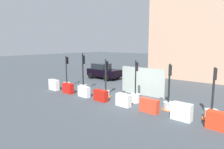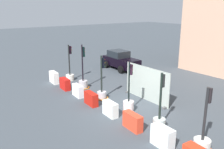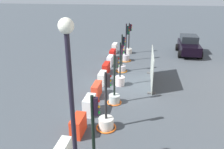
{
  "view_description": "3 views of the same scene",
  "coord_description": "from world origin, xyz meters",
  "px_view_note": "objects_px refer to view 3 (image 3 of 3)",
  "views": [
    {
      "loc": [
        7.36,
        -11.37,
        3.96
      ],
      "look_at": [
        -1.84,
        -0.2,
        1.73
      ],
      "focal_mm": 32.42,
      "sensor_mm": 36.0,
      "label": 1
    },
    {
      "loc": [
        9.84,
        -8.34,
        5.73
      ],
      "look_at": [
        -2.13,
        0.37,
        1.57
      ],
      "focal_mm": 38.87,
      "sensor_mm": 36.0,
      "label": 2
    },
    {
      "loc": [
        13.61,
        1.24,
        6.2
      ],
      "look_at": [
        1.99,
        -0.37,
        1.49
      ],
      "focal_mm": 36.45,
      "sensor_mm": 36.0,
      "label": 3
    }
  ],
  "objects_px": {
    "traffic_light_4": "(114,95)",
    "construction_barrier_0": "(115,48)",
    "traffic_light_0": "(129,47)",
    "construction_barrier_5": "(97,90)",
    "traffic_light_2": "(122,65)",
    "construction_barrier_7": "(78,125)",
    "construction_barrier_6": "(89,105)",
    "construction_barrier_4": "(102,78)",
    "traffic_light_1": "(126,55)",
    "car_black_sedan": "(189,45)",
    "construction_barrier_2": "(110,61)",
    "street_lamp_post": "(71,96)",
    "construction_barrier_1": "(113,54)",
    "traffic_light_3": "(120,78)",
    "construction_barrier_3": "(106,68)",
    "traffic_light_5": "(106,120)"
  },
  "relations": [
    {
      "from": "construction_barrier_7",
      "to": "construction_barrier_0",
      "type": "bearing_deg",
      "value": -179.87
    },
    {
      "from": "traffic_light_3",
      "to": "construction_barrier_7",
      "type": "relative_size",
      "value": 2.7
    },
    {
      "from": "construction_barrier_2",
      "to": "traffic_light_2",
      "type": "bearing_deg",
      "value": 40.8
    },
    {
      "from": "traffic_light_3",
      "to": "construction_barrier_1",
      "type": "xyz_separation_m",
      "value": [
        -5.59,
        -1.26,
        -0.13
      ]
    },
    {
      "from": "construction_barrier_4",
      "to": "construction_barrier_6",
      "type": "xyz_separation_m",
      "value": [
        3.74,
        0.02,
        0.06
      ]
    },
    {
      "from": "traffic_light_4",
      "to": "car_black_sedan",
      "type": "bearing_deg",
      "value": 151.29
    },
    {
      "from": "traffic_light_2",
      "to": "construction_barrier_6",
      "type": "distance_m",
      "value": 6.25
    },
    {
      "from": "traffic_light_0",
      "to": "construction_barrier_4",
      "type": "relative_size",
      "value": 2.8
    },
    {
      "from": "traffic_light_1",
      "to": "construction_barrier_3",
      "type": "distance_m",
      "value": 3.3
    },
    {
      "from": "construction_barrier_7",
      "to": "construction_barrier_3",
      "type": "bearing_deg",
      "value": 179.8
    },
    {
      "from": "traffic_light_0",
      "to": "traffic_light_3",
      "type": "xyz_separation_m",
      "value": [
        7.41,
        -0.05,
        -0.06
      ]
    },
    {
      "from": "traffic_light_4",
      "to": "car_black_sedan",
      "type": "height_order",
      "value": "traffic_light_4"
    },
    {
      "from": "construction_barrier_2",
      "to": "construction_barrier_1",
      "type": "bearing_deg",
      "value": -178.41
    },
    {
      "from": "traffic_light_4",
      "to": "traffic_light_3",
      "type": "bearing_deg",
      "value": 178.6
    },
    {
      "from": "construction_barrier_3",
      "to": "construction_barrier_7",
      "type": "bearing_deg",
      "value": -0.2
    },
    {
      "from": "traffic_light_1",
      "to": "construction_barrier_7",
      "type": "relative_size",
      "value": 3.01
    },
    {
      "from": "construction_barrier_4",
      "to": "traffic_light_4",
      "type": "bearing_deg",
      "value": 24.52
    },
    {
      "from": "traffic_light_4",
      "to": "construction_barrier_7",
      "type": "relative_size",
      "value": 2.64
    },
    {
      "from": "traffic_light_4",
      "to": "traffic_light_0",
      "type": "bearing_deg",
      "value": 179.39
    },
    {
      "from": "traffic_light_3",
      "to": "traffic_light_4",
      "type": "xyz_separation_m",
      "value": [
        2.39,
        -0.06,
        -0.05
      ]
    },
    {
      "from": "traffic_light_3",
      "to": "car_black_sedan",
      "type": "bearing_deg",
      "value": 144.79
    },
    {
      "from": "traffic_light_4",
      "to": "construction_barrier_1",
      "type": "bearing_deg",
      "value": -171.45
    },
    {
      "from": "traffic_light_0",
      "to": "car_black_sedan",
      "type": "height_order",
      "value": "traffic_light_0"
    },
    {
      "from": "traffic_light_4",
      "to": "construction_barrier_0",
      "type": "bearing_deg",
      "value": -172.79
    },
    {
      "from": "construction_barrier_5",
      "to": "street_lamp_post",
      "type": "height_order",
      "value": "street_lamp_post"
    },
    {
      "from": "traffic_light_5",
      "to": "construction_barrier_5",
      "type": "bearing_deg",
      "value": -160.81
    },
    {
      "from": "construction_barrier_1",
      "to": "construction_barrier_6",
      "type": "relative_size",
      "value": 1.0
    },
    {
      "from": "traffic_light_0",
      "to": "construction_barrier_5",
      "type": "height_order",
      "value": "traffic_light_0"
    },
    {
      "from": "construction_barrier_6",
      "to": "car_black_sedan",
      "type": "relative_size",
      "value": 0.26
    },
    {
      "from": "traffic_light_0",
      "to": "car_black_sedan",
      "type": "distance_m",
      "value": 5.58
    },
    {
      "from": "construction_barrier_0",
      "to": "construction_barrier_4",
      "type": "distance_m",
      "value": 7.33
    },
    {
      "from": "traffic_light_3",
      "to": "construction_barrier_6",
      "type": "bearing_deg",
      "value": -18.04
    },
    {
      "from": "street_lamp_post",
      "to": "traffic_light_2",
      "type": "bearing_deg",
      "value": 179.07
    },
    {
      "from": "traffic_light_2",
      "to": "traffic_light_5",
      "type": "relative_size",
      "value": 1.02
    },
    {
      "from": "traffic_light_4",
      "to": "construction_barrier_2",
      "type": "distance_m",
      "value": 6.27
    },
    {
      "from": "construction_barrier_7",
      "to": "construction_barrier_5",
      "type": "bearing_deg",
      "value": 178.81
    },
    {
      "from": "construction_barrier_0",
      "to": "car_black_sedan",
      "type": "relative_size",
      "value": 0.28
    },
    {
      "from": "construction_barrier_5",
      "to": "construction_barrier_7",
      "type": "bearing_deg",
      "value": -1.19
    },
    {
      "from": "construction_barrier_6",
      "to": "construction_barrier_7",
      "type": "height_order",
      "value": "construction_barrier_6"
    },
    {
      "from": "construction_barrier_5",
      "to": "construction_barrier_1",
      "type": "bearing_deg",
      "value": -179.52
    },
    {
      "from": "construction_barrier_7",
      "to": "construction_barrier_4",
      "type": "bearing_deg",
      "value": 179.25
    },
    {
      "from": "traffic_light_2",
      "to": "construction_barrier_7",
      "type": "bearing_deg",
      "value": -8.17
    },
    {
      "from": "traffic_light_0",
      "to": "traffic_light_4",
      "type": "height_order",
      "value": "traffic_light_0"
    },
    {
      "from": "traffic_light_1",
      "to": "traffic_light_3",
      "type": "bearing_deg",
      "value": 0.54
    },
    {
      "from": "traffic_light_0",
      "to": "construction_barrier_7",
      "type": "xyz_separation_m",
      "value": [
        12.79,
        -1.32,
        -0.16
      ]
    },
    {
      "from": "traffic_light_2",
      "to": "traffic_light_0",
      "type": "bearing_deg",
      "value": 177.85
    },
    {
      "from": "street_lamp_post",
      "to": "construction_barrier_1",
      "type": "bearing_deg",
      "value": -176.25
    },
    {
      "from": "construction_barrier_0",
      "to": "construction_barrier_4",
      "type": "xyz_separation_m",
      "value": [
        7.33,
        0.1,
        -0.05
      ]
    },
    {
      "from": "construction_barrier_5",
      "to": "street_lamp_post",
      "type": "distance_m",
      "value": 7.76
    },
    {
      "from": "construction_barrier_1",
      "to": "construction_barrier_2",
      "type": "height_order",
      "value": "construction_barrier_1"
    }
  ]
}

